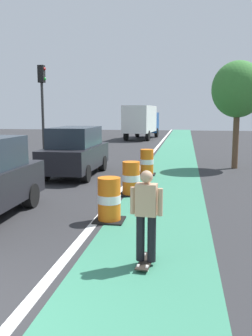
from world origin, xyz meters
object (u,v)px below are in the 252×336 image
at_px(traffic_barrel_front, 109,200).
at_px(pedestrian_crossing, 16,152).
at_px(traffic_barrel_back, 147,162).
at_px(traffic_light_corner, 42,96).
at_px(parked_suv_second, 76,151).
at_px(delivery_truck_down_block, 142,120).
at_px(traffic_barrel_mid, 131,179).
at_px(street_tree_sidewalk, 238,90).
at_px(skateboarder_on_lane, 146,215).

xyz_separation_m(traffic_barrel_front, pedestrian_crossing, (-5.69, 6.81, 0.33)).
bearing_deg(traffic_barrel_back, traffic_light_corner, 149.62).
bearing_deg(traffic_barrel_front, parked_suv_second, 113.81).
bearing_deg(parked_suv_second, pedestrian_crossing, 168.62).
height_order(traffic_barrel_front, delivery_truck_down_block, delivery_truck_down_block).
relative_size(traffic_barrel_mid, pedestrian_crossing, 0.68).
height_order(traffic_barrel_mid, traffic_light_corner, traffic_light_corner).
relative_size(traffic_barrel_back, traffic_light_corner, 0.21).
relative_size(traffic_barrel_back, street_tree_sidewalk, 0.22).
height_order(traffic_barrel_back, street_tree_sidewalk, street_tree_sidewalk).
xyz_separation_m(traffic_barrel_mid, traffic_barrel_back, (0.09, 3.95, 0.00)).
xyz_separation_m(parked_suv_second, street_tree_sidewalk, (6.89, 3.13, 2.63)).
distance_m(traffic_light_corner, street_tree_sidewalk, 10.01).
height_order(parked_suv_second, delivery_truck_down_block, delivery_truck_down_block).
height_order(skateboarder_on_lane, street_tree_sidewalk, street_tree_sidewalk).
bearing_deg(pedestrian_crossing, skateboarder_on_lane, -53.54).
bearing_deg(traffic_barrel_front, traffic_barrel_mid, 87.86).
height_order(traffic_barrel_front, street_tree_sidewalk, street_tree_sidewalk).
xyz_separation_m(skateboarder_on_lane, traffic_barrel_back, (-0.98, 9.36, -0.38)).
distance_m(skateboarder_on_lane, traffic_barrel_back, 9.42).
xyz_separation_m(parked_suv_second, traffic_barrel_mid, (2.85, -3.29, -0.50)).
distance_m(parked_suv_second, street_tree_sidewalk, 8.01).
distance_m(traffic_barrel_mid, delivery_truck_down_block, 24.73).
height_order(delivery_truck_down_block, traffic_light_corner, traffic_light_corner).
distance_m(skateboarder_on_lane, traffic_light_corner, 14.88).
bearing_deg(parked_suv_second, traffic_barrel_front, -66.19).
distance_m(traffic_barrel_mid, traffic_light_corner, 9.99).
bearing_deg(traffic_light_corner, street_tree_sidewalk, -6.06).
distance_m(traffic_barrel_front, traffic_light_corner, 12.28).
relative_size(pedestrian_crossing, street_tree_sidewalk, 0.32).
xyz_separation_m(skateboarder_on_lane, parked_suv_second, (-3.92, 8.69, 0.12)).
xyz_separation_m(skateboarder_on_lane, traffic_light_corner, (-6.99, 12.88, 2.59)).
bearing_deg(traffic_barrel_back, parked_suv_second, -167.28).
height_order(parked_suv_second, street_tree_sidewalk, street_tree_sidewalk).
relative_size(traffic_barrel_back, pedestrian_crossing, 0.68).
height_order(traffic_barrel_mid, traffic_barrel_back, same).
bearing_deg(traffic_barrel_mid, pedestrian_crossing, 146.18).
distance_m(delivery_truck_down_block, pedestrian_crossing, 20.95).
height_order(traffic_barrel_mid, delivery_truck_down_block, delivery_truck_down_block).
distance_m(traffic_barrel_front, pedestrian_crossing, 8.88).
height_order(parked_suv_second, traffic_barrel_front, parked_suv_second).
distance_m(traffic_barrel_back, delivery_truck_down_block, 20.82).
bearing_deg(traffic_barrel_mid, traffic_light_corner, 128.37).
relative_size(skateboarder_on_lane, delivery_truck_down_block, 0.22).
bearing_deg(delivery_truck_down_block, traffic_barrel_front, -84.81).
bearing_deg(street_tree_sidewalk, parked_suv_second, -155.55).
relative_size(delivery_truck_down_block, street_tree_sidewalk, 1.55).
bearing_deg(street_tree_sidewalk, traffic_light_corner, 173.94).
relative_size(skateboarder_on_lane, traffic_barrel_back, 1.55).
bearing_deg(traffic_light_corner, traffic_barrel_front, -60.82).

